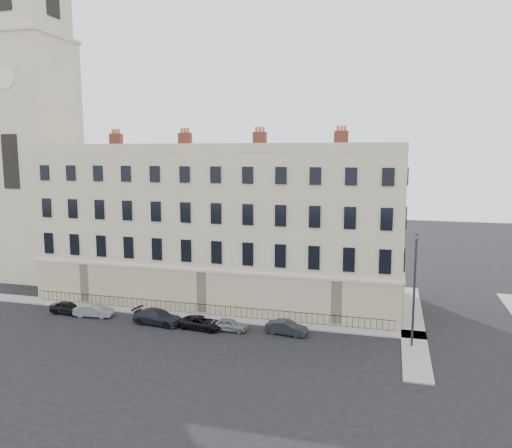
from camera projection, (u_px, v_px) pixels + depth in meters
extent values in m
plane|color=black|center=(245.00, 342.00, 39.71)|extent=(160.00, 160.00, 0.00)
cube|color=beige|center=(223.00, 225.00, 51.68)|extent=(36.00, 12.00, 15.00)
cube|color=#C2B392|center=(202.00, 292.00, 46.65)|extent=(36.10, 0.18, 4.00)
cube|color=#C2B392|center=(402.00, 289.00, 47.73)|extent=(0.18, 12.10, 4.00)
cube|color=beige|center=(200.00, 148.00, 44.97)|extent=(36.00, 0.35, 0.80)
cube|color=beige|center=(405.00, 148.00, 45.90)|extent=(0.35, 12.00, 0.80)
cube|color=brown|center=(116.00, 143.00, 53.61)|extent=(1.30, 0.70, 2.00)
cube|color=brown|center=(185.00, 143.00, 51.52)|extent=(1.30, 0.70, 2.00)
cube|color=brown|center=(260.00, 142.00, 49.43)|extent=(1.30, 0.70, 2.00)
cube|color=brown|center=(341.00, 142.00, 47.34)|extent=(1.30, 0.70, 2.00)
cube|color=beige|center=(36.00, 161.00, 58.94)|extent=(8.00, 8.00, 28.00)
cylinder|color=white|center=(5.00, 78.00, 53.79)|extent=(2.40, 0.14, 2.40)
cube|color=gray|center=(159.00, 312.00, 47.09)|extent=(48.00, 2.00, 0.12)
cube|color=gray|center=(412.00, 323.00, 43.94)|extent=(2.00, 24.00, 0.12)
cube|color=black|center=(200.00, 304.00, 46.29)|extent=(35.00, 0.04, 0.04)
cube|color=black|center=(200.00, 313.00, 46.42)|extent=(35.00, 0.04, 0.04)
imported|color=black|center=(68.00, 308.00, 46.66)|extent=(3.50, 1.60, 1.16)
imported|color=gray|center=(94.00, 310.00, 45.83)|extent=(3.69, 1.66, 1.18)
imported|color=black|center=(158.00, 317.00, 43.83)|extent=(4.71, 2.33, 1.32)
imported|color=black|center=(202.00, 323.00, 42.65)|extent=(4.02, 2.20, 1.07)
imported|color=slate|center=(229.00, 325.00, 42.16)|extent=(3.11, 1.26, 1.06)
imported|color=black|center=(287.00, 328.00, 41.34)|extent=(3.61, 1.62, 1.15)
cylinder|color=#2D2E32|center=(414.00, 291.00, 38.05)|extent=(0.18, 0.18, 8.94)
cylinder|color=#2D2E32|center=(417.00, 237.00, 36.70)|extent=(0.19, 1.68, 0.11)
cube|color=#2D2E32|center=(417.00, 239.00, 35.97)|extent=(0.23, 0.57, 0.13)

